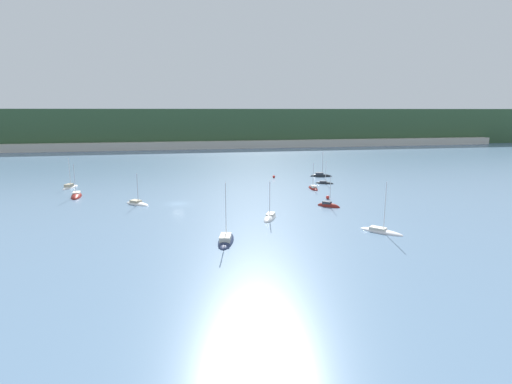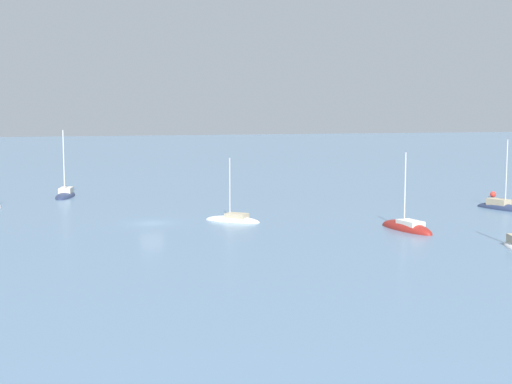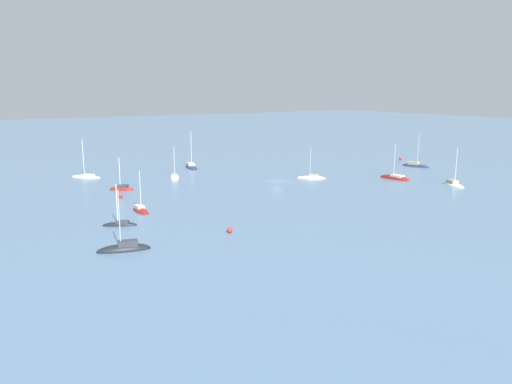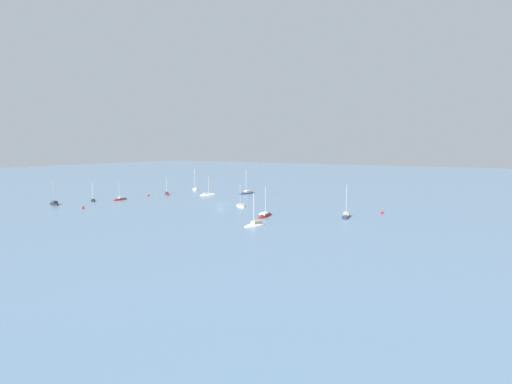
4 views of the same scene
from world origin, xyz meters
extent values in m
plane|color=slate|center=(0.00, 0.00, 0.00)|extent=(600.00, 600.00, 0.00)
ellipsoid|color=white|center=(-29.70, 25.56, 0.00)|extent=(4.22, 6.99, 1.22)
cube|color=tan|center=(-29.87, 25.06, 0.76)|extent=(2.25, 2.76, 0.85)
cylinder|color=silver|center=(-29.60, 25.87, 4.31)|extent=(0.14, 0.14, 7.95)
ellipsoid|color=#232D4C|center=(7.95, -29.22, 0.00)|extent=(4.39, 9.27, 1.43)
cube|color=beige|center=(7.80, -29.92, 0.84)|extent=(2.41, 3.52, 0.90)
cylinder|color=silver|center=(8.05, -28.79, 5.13)|extent=(0.14, 0.14, 9.48)
ellipsoid|color=silver|center=(35.91, -29.45, 0.00)|extent=(6.87, 7.37, 1.13)
cube|color=beige|center=(35.49, -28.98, 0.56)|extent=(3.04, 3.15, 0.49)
cylinder|color=silver|center=(36.17, -29.74, 4.76)|extent=(0.14, 0.14, 8.90)
ellipsoid|color=maroon|center=(36.99, 11.16, 0.00)|extent=(1.87, 6.09, 1.46)
cube|color=beige|center=(36.98, 10.67, 0.72)|extent=(1.28, 2.20, 0.64)
cylinder|color=silver|center=(36.99, 11.46, 3.80)|extent=(0.14, 0.14, 6.79)
ellipsoid|color=white|center=(-9.17, 1.17, 0.00)|extent=(6.56, 6.27, 1.17)
cube|color=tan|center=(-9.58, 1.54, 0.63)|extent=(2.88, 2.83, 0.61)
cylinder|color=#B2B2B7|center=(-8.92, 0.94, 3.80)|extent=(0.14, 0.14, 6.96)
ellipsoid|color=white|center=(18.36, -16.63, 0.00)|extent=(4.86, 7.31, 1.64)
cube|color=beige|center=(18.59, -16.12, 0.70)|extent=(2.39, 2.93, 0.50)
cylinder|color=silver|center=(18.21, -16.95, 4.06)|extent=(0.14, 0.14, 7.21)
ellipsoid|color=maroon|center=(-25.15, 12.80, 0.00)|extent=(3.41, 8.37, 1.96)
cube|color=silver|center=(-25.23, 13.45, 0.82)|extent=(2.04, 3.12, 0.56)
cylinder|color=silver|center=(-25.10, 12.40, 4.39)|extent=(0.14, 0.14, 7.70)
ellipsoid|color=maroon|center=(33.67, -9.33, 0.00)|extent=(5.11, 4.78, 1.74)
cube|color=#333842|center=(33.35, -9.05, 0.82)|extent=(2.22, 2.16, 0.68)
cylinder|color=silver|center=(33.87, -9.50, 3.71)|extent=(0.14, 0.14, 6.46)
ellipsoid|color=black|center=(42.93, 18.19, 0.00)|extent=(5.39, 3.81, 1.20)
cube|color=#333842|center=(42.56, 18.39, 0.56)|extent=(2.17, 1.80, 0.45)
cylinder|color=silver|center=(43.17, 18.06, 3.47)|extent=(0.14, 0.14, 6.28)
ellipsoid|color=black|center=(46.40, 30.61, 0.00)|extent=(7.31, 3.85, 1.81)
cube|color=#333842|center=(45.85, 30.76, 0.90)|extent=(2.82, 2.05, 0.81)
cylinder|color=#B2B2B7|center=(46.73, 30.52, 4.35)|extent=(0.14, 0.14, 7.70)
ellipsoid|color=#232D4C|center=(-45.09, 2.37, 0.00)|extent=(4.05, 8.30, 1.54)
cube|color=tan|center=(-44.93, 1.75, 0.86)|extent=(2.17, 3.17, 0.87)
cylinder|color=silver|center=(-45.18, 2.76, 4.72)|extent=(0.14, 0.14, 8.59)
sphere|color=red|center=(30.49, 30.95, 0.42)|extent=(0.84, 0.84, 0.84)
sphere|color=red|center=(-52.03, -9.10, 0.43)|extent=(0.87, 0.87, 0.87)
sphere|color=red|center=(36.28, -1.87, 0.43)|extent=(0.86, 0.86, 0.86)
camera|label=1|loc=(0.90, -92.54, 21.47)|focal=28.00mm
camera|label=2|loc=(13.13, 79.30, 12.53)|focal=50.00mm
camera|label=3|loc=(65.80, 92.80, 20.75)|focal=35.00mm
camera|label=4|loc=(-80.66, 108.10, 19.64)|focal=28.00mm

